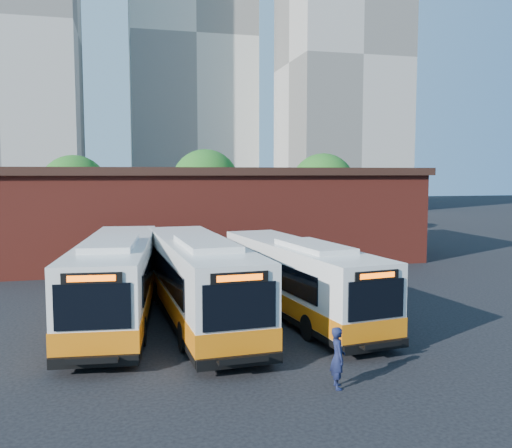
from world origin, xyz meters
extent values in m
plane|color=black|center=(0.00, 0.00, 0.00)|extent=(220.00, 220.00, 0.00)
cube|color=silver|center=(-6.17, 4.21, 1.83)|extent=(3.85, 12.58, 2.94)
cube|color=#D26A0D|center=(-6.17, 4.21, 0.98)|extent=(3.91, 12.63, 0.72)
cube|color=black|center=(-6.17, 4.21, 0.46)|extent=(3.90, 12.62, 0.26)
cube|color=black|center=(-6.79, -1.98, 2.11)|extent=(2.23, 0.28, 1.39)
cube|color=black|center=(-6.79, -1.99, 2.97)|extent=(1.75, 0.24, 0.33)
cube|color=#FF5905|center=(-6.79, -2.03, 2.97)|extent=(1.39, 0.16, 0.19)
cube|color=black|center=(-6.80, -2.04, 0.46)|extent=(2.63, 0.41, 0.33)
cube|color=black|center=(-6.82, -2.28, 0.57)|extent=(1.53, 0.54, 0.06)
cube|color=black|center=(-6.84, -2.46, 0.64)|extent=(1.49, 0.19, 0.19)
cube|color=black|center=(-7.46, 4.75, 2.11)|extent=(1.02, 9.61, 1.08)
cube|color=black|center=(-4.79, 4.48, 2.11)|extent=(1.02, 9.61, 1.08)
cube|color=silver|center=(-6.32, 2.67, 3.40)|extent=(2.21, 4.49, 0.23)
cylinder|color=black|center=(-7.70, 0.84, 0.52)|extent=(0.43, 1.06, 1.03)
cylinder|color=black|center=(-5.33, 0.60, 0.52)|extent=(0.43, 1.06, 1.03)
cylinder|color=black|center=(-7.02, 7.61, 0.52)|extent=(0.43, 1.06, 1.03)
cylinder|color=black|center=(-4.65, 7.37, 0.52)|extent=(0.43, 1.06, 1.03)
cube|color=silver|center=(-2.93, 3.23, 1.84)|extent=(3.36, 12.56, 2.95)
cube|color=#D26A0D|center=(-2.93, 3.23, 0.98)|extent=(3.41, 12.61, 0.72)
cube|color=black|center=(-2.93, 3.23, 0.47)|extent=(3.40, 12.60, 0.26)
cube|color=black|center=(-2.57, -3.00, 2.12)|extent=(2.24, 0.19, 1.40)
cube|color=black|center=(-2.57, -3.01, 2.98)|extent=(1.76, 0.16, 0.33)
cube|color=#FF5905|center=(-2.56, -3.05, 2.98)|extent=(1.40, 0.10, 0.19)
cube|color=black|center=(-2.56, -3.06, 0.47)|extent=(2.64, 0.30, 0.33)
cube|color=black|center=(-2.55, -3.30, 0.57)|extent=(1.52, 0.48, 0.06)
cube|color=black|center=(-2.54, -3.49, 0.64)|extent=(1.50, 0.13, 0.19)
cube|color=black|center=(-4.30, 3.57, 2.12)|extent=(0.61, 9.68, 1.09)
cube|color=black|center=(-1.61, 3.72, 2.12)|extent=(0.61, 9.68, 1.09)
cube|color=silver|center=(-2.84, 1.68, 3.42)|extent=(2.04, 4.45, 0.23)
cylinder|color=black|center=(-3.92, -0.35, 0.52)|extent=(0.39, 1.05, 1.04)
cylinder|color=black|center=(-1.53, -0.21, 0.52)|extent=(0.39, 1.05, 1.04)
cylinder|color=black|center=(-4.32, 6.47, 0.52)|extent=(0.39, 1.05, 1.04)
cylinder|color=black|center=(-1.93, 6.61, 0.52)|extent=(0.39, 1.05, 1.04)
cube|color=silver|center=(1.27, 3.14, 1.70)|extent=(3.97, 11.74, 2.74)
cube|color=#D26A0D|center=(1.27, 3.14, 0.91)|extent=(4.02, 11.80, 0.67)
cube|color=black|center=(1.27, 3.14, 0.43)|extent=(4.01, 11.79, 0.24)
cube|color=black|center=(2.04, -2.60, 1.97)|extent=(2.07, 0.34, 1.30)
cube|color=black|center=(2.04, -2.61, 2.77)|extent=(1.63, 0.28, 0.31)
cube|color=#FF5905|center=(2.04, -2.64, 2.77)|extent=(1.29, 0.19, 0.17)
cube|color=black|center=(2.05, -2.65, 0.43)|extent=(2.44, 0.46, 0.31)
cube|color=black|center=(2.08, -2.87, 0.53)|extent=(1.43, 0.55, 0.06)
cube|color=black|center=(2.10, -3.04, 0.60)|extent=(1.38, 0.22, 0.17)
cube|color=black|center=(-0.02, 3.36, 1.97)|extent=(1.25, 8.91, 1.01)
cube|color=black|center=(2.45, 3.69, 1.97)|extent=(1.25, 8.91, 1.01)
cube|color=silver|center=(1.46, 1.71, 3.17)|extent=(2.19, 4.22, 0.21)
cylinder|color=black|center=(0.60, -0.24, 0.48)|extent=(0.43, 0.99, 0.96)
cylinder|color=black|center=(2.80, 0.05, 0.48)|extent=(0.43, 0.99, 0.96)
cylinder|color=black|center=(-0.24, 6.04, 0.48)|extent=(0.43, 0.99, 0.96)
cylinder|color=black|center=(1.95, 6.33, 0.48)|extent=(0.43, 0.99, 0.96)
imported|color=#131938|center=(-0.08, -4.54, 0.88)|extent=(0.51, 0.69, 1.75)
cube|color=maroon|center=(0.00, 20.00, 3.00)|extent=(28.00, 12.00, 6.00)
cube|color=black|center=(0.00, 20.00, 6.15)|extent=(28.60, 12.60, 0.50)
cube|color=black|center=(3.00, 13.97, 1.20)|extent=(1.20, 0.08, 2.40)
cylinder|color=#382314|center=(-10.00, 32.00, 1.35)|extent=(0.36, 0.36, 2.70)
sphere|color=#1F5417|center=(-10.00, 32.00, 4.65)|extent=(6.00, 6.00, 6.00)
cylinder|color=#382314|center=(2.00, 34.00, 1.48)|extent=(0.36, 0.36, 2.95)
sphere|color=#1F5417|center=(2.00, 34.00, 5.08)|extent=(6.56, 6.56, 6.56)
cylinder|color=#382314|center=(13.00, 31.00, 1.40)|extent=(0.36, 0.36, 2.81)
sphere|color=#1F5417|center=(13.00, 31.00, 4.84)|extent=(6.24, 6.24, 6.24)
cube|color=#AAA59C|center=(-22.00, 72.00, 27.50)|extent=(20.00, 18.00, 55.00)
cube|color=beige|center=(7.00, 86.00, 30.00)|extent=(22.00, 20.00, 60.00)
cube|color=#AAA59C|center=(30.00, 68.00, 24.00)|extent=(18.00, 18.00, 48.00)
camera|label=1|loc=(-5.85, -18.34, 6.04)|focal=38.00mm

